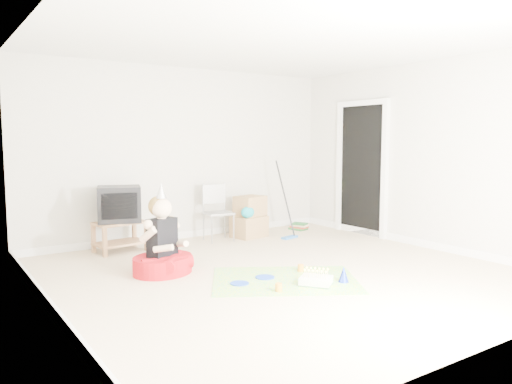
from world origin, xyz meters
TOP-DOWN VIEW (x-y plane):
  - ground at (0.00, 0.00)m, footprint 5.00×5.00m
  - doorway_recess at (2.48, 1.20)m, footprint 0.02×0.90m
  - tv_stand at (-1.18, 2.10)m, footprint 0.71×0.49m
  - crt_tv at (-1.18, 2.10)m, footprint 0.67×0.61m
  - folding_chair at (0.30, 2.00)m, footprint 0.43×0.41m
  - cardboard_boxes at (0.84, 1.99)m, footprint 0.58×0.49m
  - floor_mop at (1.29, 1.54)m, footprint 0.31×0.39m
  - book_pile at (1.88, 2.05)m, footprint 0.27×0.31m
  - seated_woman at (-1.15, 0.75)m, footprint 0.94×0.94m
  - party_mat at (-0.17, -0.26)m, footprint 1.91×1.76m
  - birthday_cake at (-0.01, -0.59)m, footprint 0.39×0.40m
  - blue_plate_near at (-0.30, -0.08)m, footprint 0.24×0.24m
  - blue_plate_far at (-0.66, -0.12)m, footprint 0.26×0.26m
  - orange_cup_near at (0.19, -0.08)m, footprint 0.10×0.10m
  - orange_cup_far at (-0.47, -0.55)m, footprint 0.10×0.10m
  - blue_party_hat at (0.30, -0.67)m, footprint 0.16×0.16m

SIDE VIEW (x-z plane):
  - ground at x=0.00m, z-range 0.00..0.00m
  - party_mat at x=-0.17m, z-range 0.00..0.01m
  - blue_plate_far at x=-0.66m, z-range 0.01..0.02m
  - blue_plate_near at x=-0.30m, z-range 0.01..0.02m
  - birthday_cake at x=-0.01m, z-range -0.03..0.12m
  - orange_cup_far at x=-0.47m, z-range 0.01..0.09m
  - orange_cup_near at x=0.19m, z-range 0.01..0.09m
  - book_pile at x=1.88m, z-range 0.00..0.12m
  - blue_party_hat at x=0.30m, z-range 0.01..0.17m
  - seated_woman at x=-1.15m, z-range -0.29..0.74m
  - tv_stand at x=-1.18m, z-range 0.04..0.45m
  - floor_mop at x=1.29m, z-range -0.33..0.86m
  - cardboard_boxes at x=0.84m, z-range -0.01..0.63m
  - folding_chair at x=0.30m, z-range -0.01..0.85m
  - crt_tv at x=-1.18m, z-range 0.41..0.89m
  - doorway_recess at x=2.48m, z-range 0.00..2.05m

